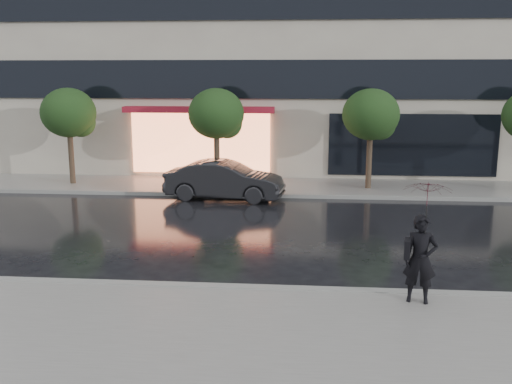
# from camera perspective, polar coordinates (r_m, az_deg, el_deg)

# --- Properties ---
(ground) EXTENTS (120.00, 120.00, 0.00)m
(ground) POSITION_cam_1_polar(r_m,az_deg,el_deg) (13.13, 2.57, -8.46)
(ground) COLOR black
(ground) RESTS_ON ground
(sidewalk_near) EXTENTS (60.00, 4.50, 0.12)m
(sidewalk_near) POSITION_cam_1_polar(r_m,az_deg,el_deg) (10.12, 1.80, -14.49)
(sidewalk_near) COLOR slate
(sidewalk_near) RESTS_ON ground
(sidewalk_far) EXTENTS (60.00, 3.50, 0.12)m
(sidewalk_far) POSITION_cam_1_polar(r_m,az_deg,el_deg) (23.01, 3.61, 0.52)
(sidewalk_far) COLOR slate
(sidewalk_far) RESTS_ON ground
(curb_near) EXTENTS (60.00, 0.25, 0.14)m
(curb_near) POSITION_cam_1_polar(r_m,az_deg,el_deg) (12.17, 2.38, -9.77)
(curb_near) COLOR gray
(curb_near) RESTS_ON ground
(curb_far) EXTENTS (60.00, 0.25, 0.14)m
(curb_far) POSITION_cam_1_polar(r_m,az_deg,el_deg) (21.30, 3.50, -0.37)
(curb_far) COLOR gray
(curb_far) RESTS_ON ground
(tree_far_west) EXTENTS (2.20, 2.20, 3.99)m
(tree_far_west) POSITION_cam_1_polar(r_m,az_deg,el_deg) (24.30, -18.08, 7.37)
(tree_far_west) COLOR #33261C
(tree_far_west) RESTS_ON ground
(tree_mid_west) EXTENTS (2.20, 2.20, 3.99)m
(tree_mid_west) POSITION_cam_1_polar(r_m,az_deg,el_deg) (22.66, -3.83, 7.65)
(tree_mid_west) COLOR #33261C
(tree_mid_west) RESTS_ON ground
(tree_mid_east) EXTENTS (2.20, 2.20, 3.99)m
(tree_mid_east) POSITION_cam_1_polar(r_m,az_deg,el_deg) (22.56, 11.55, 7.42)
(tree_mid_east) COLOR #33261C
(tree_mid_east) RESTS_ON ground
(parked_car) EXTENTS (4.45, 1.97, 1.42)m
(parked_car) POSITION_cam_1_polar(r_m,az_deg,el_deg) (20.88, -3.15, 1.18)
(parked_car) COLOR black
(parked_car) RESTS_ON ground
(pedestrian_with_umbrella) EXTENTS (1.07, 1.09, 2.41)m
(pedestrian_with_umbrella) POSITION_cam_1_polar(r_m,az_deg,el_deg) (11.42, 16.46, -3.29)
(pedestrian_with_umbrella) COLOR black
(pedestrian_with_umbrella) RESTS_ON sidewalk_near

